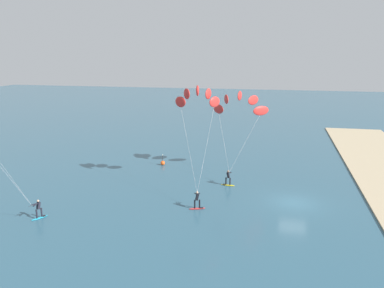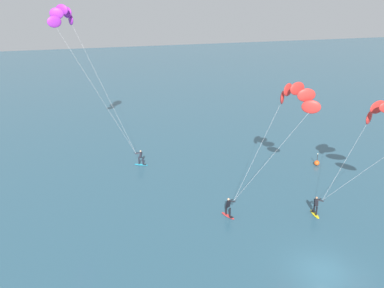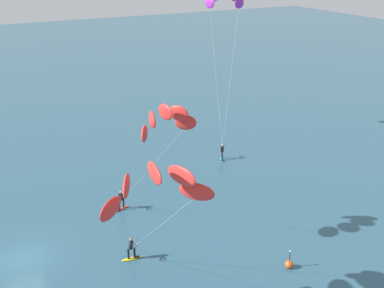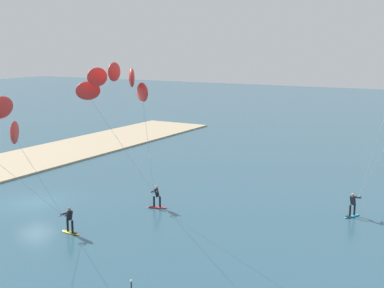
% 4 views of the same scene
% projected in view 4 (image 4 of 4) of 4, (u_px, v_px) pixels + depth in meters
% --- Properties ---
extents(ground_plane, '(240.00, 240.00, 0.00)m').
position_uv_depth(ground_plane, '(35.00, 203.00, 39.65)').
color(ground_plane, '#2D566B').
extents(kitesurfer_far_out, '(7.78, 4.66, 10.65)m').
position_uv_depth(kitesurfer_far_out, '(117.00, 89.00, 31.04)').
color(kitesurfer_far_out, red).
rests_on(kitesurfer_far_out, ground).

